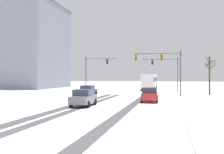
# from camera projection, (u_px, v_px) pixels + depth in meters

# --- Properties ---
(ground_plane) EXTENTS (300.00, 300.00, 0.00)m
(ground_plane) POSITION_uv_depth(u_px,v_px,m) (1.00, 146.00, 10.41)
(ground_plane) COLOR white
(wheel_track_left_lane) EXTENTS (0.91, 32.59, 0.01)m
(wheel_track_left_lane) POSITION_uv_depth(u_px,v_px,m) (130.00, 107.00, 24.20)
(wheel_track_left_lane) COLOR #4C4C51
(wheel_track_left_lane) RESTS_ON ground
(wheel_track_right_lane) EXTENTS (0.87, 32.59, 0.01)m
(wheel_track_right_lane) POSITION_uv_depth(u_px,v_px,m) (86.00, 106.00, 25.14)
(wheel_track_right_lane) COLOR #4C4C51
(wheel_track_right_lane) RESTS_ON ground
(wheel_track_center) EXTENTS (1.07, 32.59, 0.01)m
(wheel_track_center) POSITION_uv_depth(u_px,v_px,m) (73.00, 105.00, 25.43)
(wheel_track_center) COLOR #4C4C51
(wheel_track_center) RESTS_ON ground
(sidewalk_kerb_right) EXTENTS (4.00, 32.59, 0.12)m
(sidewalk_kerb_right) POSITION_uv_depth(u_px,v_px,m) (205.00, 110.00, 21.34)
(sidewalk_kerb_right) COLOR white
(sidewalk_kerb_right) RESTS_ON ground
(traffic_signal_near_right) EXTENTS (6.57, 0.58, 6.50)m
(traffic_signal_near_right) POSITION_uv_depth(u_px,v_px,m) (164.00, 64.00, 35.99)
(traffic_signal_near_right) COLOR #47474C
(traffic_signal_near_right) RESTS_ON ground
(traffic_signal_far_right) EXTENTS (6.69, 0.38, 6.50)m
(traffic_signal_far_right) POSITION_uv_depth(u_px,v_px,m) (167.00, 68.00, 47.73)
(traffic_signal_far_right) COLOR #47474C
(traffic_signal_far_right) RESTS_ON ground
(traffic_signal_far_left) EXTENTS (5.75, 0.53, 6.50)m
(traffic_signal_far_left) POSITION_uv_depth(u_px,v_px,m) (94.00, 68.00, 46.70)
(traffic_signal_far_left) COLOR #47474C
(traffic_signal_far_left) RESTS_ON ground
(car_blue_lead) EXTENTS (1.85, 4.11, 1.62)m
(car_blue_lead) POSITION_uv_depth(u_px,v_px,m) (88.00, 91.00, 36.25)
(car_blue_lead) COLOR #233899
(car_blue_lead) RESTS_ON ground
(car_red_second) EXTENTS (1.94, 4.16, 1.62)m
(car_red_second) POSITION_uv_depth(u_px,v_px,m) (150.00, 95.00, 28.94)
(car_red_second) COLOR red
(car_red_second) RESTS_ON ground
(car_grey_third) EXTENTS (1.95, 4.16, 1.62)m
(car_grey_third) POSITION_uv_depth(u_px,v_px,m) (84.00, 98.00, 24.67)
(car_grey_third) COLOR slate
(car_grey_third) RESTS_ON ground
(bus_oncoming) EXTENTS (2.85, 11.05, 3.38)m
(bus_oncoming) POSITION_uv_depth(u_px,v_px,m) (149.00, 81.00, 55.37)
(bus_oncoming) COLOR silver
(bus_oncoming) RESTS_ON ground
(bare_tree_sidewalk_far) EXTENTS (1.67, 1.62, 6.07)m
(bare_tree_sidewalk_far) POSITION_uv_depth(u_px,v_px,m) (210.00, 73.00, 40.67)
(bare_tree_sidewalk_far) COLOR #4C3828
(bare_tree_sidewalk_far) RESTS_ON ground
(office_building_far_left_block) EXTENTS (21.14, 19.44, 21.44)m
(office_building_far_left_block) POSITION_uv_depth(u_px,v_px,m) (19.00, 46.00, 66.65)
(office_building_far_left_block) COLOR gray
(office_building_far_left_block) RESTS_ON ground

